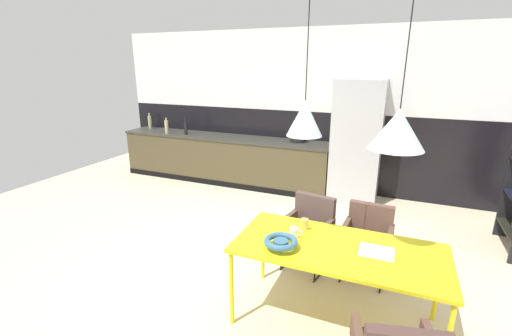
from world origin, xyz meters
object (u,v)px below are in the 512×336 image
at_px(open_book, 377,252).
at_px(refrigerator_column, 357,142).
at_px(armchair_far_side, 310,223).
at_px(mug_short_terracotta, 305,224).
at_px(armchair_facing_counter, 368,232).
at_px(pendant_lamp_over_table_far, 398,129).
at_px(cooking_pot, 298,138).
at_px(bottle_spice_small, 167,127).
at_px(mug_wide_latte, 294,233).
at_px(pendant_lamp_over_table_near, 305,118).
at_px(bottle_oil_tall, 150,122).
at_px(dining_table, 338,252).
at_px(bottle_vinegar_dark, 186,128).
at_px(fruit_bowl, 281,242).

bearing_deg(open_book, refrigerator_column, 100.34).
distance_m(armchair_far_side, mug_short_terracotta, 0.66).
relative_size(armchair_facing_counter, pendant_lamp_over_table_far, 0.69).
bearing_deg(pendant_lamp_over_table_far, armchair_far_side, 134.64).
height_order(cooking_pot, bottle_spice_small, bottle_spice_small).
relative_size(mug_short_terracotta, bottle_spice_small, 0.40).
height_order(armchair_far_side, cooking_pot, cooking_pot).
bearing_deg(mug_wide_latte, pendant_lamp_over_table_near, 21.36).
distance_m(cooking_pot, pendant_lamp_over_table_near, 3.28).
relative_size(cooking_pot, bottle_spice_small, 0.93).
xyz_separation_m(open_book, bottle_spice_small, (-4.10, 2.80, 0.27)).
distance_m(open_book, bottle_oil_tall, 5.70).
bearing_deg(open_book, pendant_lamp_over_table_near, 179.34).
xyz_separation_m(pendant_lamp_over_table_near, pendant_lamp_over_table_far, (0.68, -0.03, -0.03)).
relative_size(refrigerator_column, armchair_facing_counter, 2.55).
distance_m(dining_table, pendant_lamp_over_table_near, 1.14).
distance_m(dining_table, bottle_vinegar_dark, 4.46).
bearing_deg(bottle_oil_tall, open_book, -33.19).
distance_m(armchair_facing_counter, pendant_lamp_over_table_far, 1.51).
bearing_deg(open_book, bottle_spice_small, 145.68).
height_order(refrigerator_column, pendant_lamp_over_table_far, pendant_lamp_over_table_far).
relative_size(armchair_facing_counter, cooking_pot, 2.73).
bearing_deg(open_book, pendant_lamp_over_table_far, -21.29).
height_order(bottle_spice_small, bottle_vinegar_dark, bottle_vinegar_dark).
distance_m(bottle_spice_small, bottle_vinegar_dark, 0.41).
xyz_separation_m(dining_table, mug_short_terracotta, (-0.34, 0.20, 0.09)).
relative_size(dining_table, pendant_lamp_over_table_far, 1.52).
distance_m(armchair_far_side, bottle_spice_small, 3.97).
height_order(armchair_far_side, mug_wide_latte, mug_wide_latte).
bearing_deg(bottle_spice_small, pendant_lamp_over_table_near, -38.86).
bearing_deg(mug_wide_latte, pendant_lamp_over_table_far, -0.56).
bearing_deg(mug_wide_latte, armchair_far_side, 93.39).
bearing_deg(mug_short_terracotta, armchair_far_side, 98.71).
xyz_separation_m(refrigerator_column, open_book, (0.54, -2.98, -0.24)).
bearing_deg(bottle_oil_tall, bottle_vinegar_dark, -14.33).
relative_size(dining_table, fruit_bowl, 6.14).
bearing_deg(mug_short_terracotta, fruit_bowl, -102.54).
bearing_deg(mug_wide_latte, armchair_facing_counter, 56.13).
distance_m(mug_short_terracotta, bottle_oil_tall, 5.07).
distance_m(mug_wide_latte, bottle_oil_tall, 5.15).
height_order(mug_wide_latte, pendant_lamp_over_table_near, pendant_lamp_over_table_near).
xyz_separation_m(fruit_bowl, bottle_vinegar_dark, (-2.96, 3.08, 0.22)).
relative_size(armchair_far_side, cooking_pot, 2.83).
xyz_separation_m(mug_short_terracotta, mug_wide_latte, (-0.05, -0.18, -0.01)).
distance_m(refrigerator_column, fruit_bowl, 3.23).
xyz_separation_m(open_book, pendant_lamp_over_table_near, (-0.64, 0.01, 1.03)).
bearing_deg(bottle_oil_tall, cooking_pot, -1.14).
xyz_separation_m(refrigerator_column, fruit_bowl, (-0.19, -3.21, -0.19)).
distance_m(armchair_far_side, bottle_vinegar_dark, 3.65).
height_order(armchair_facing_counter, mug_short_terracotta, mug_short_terracotta).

